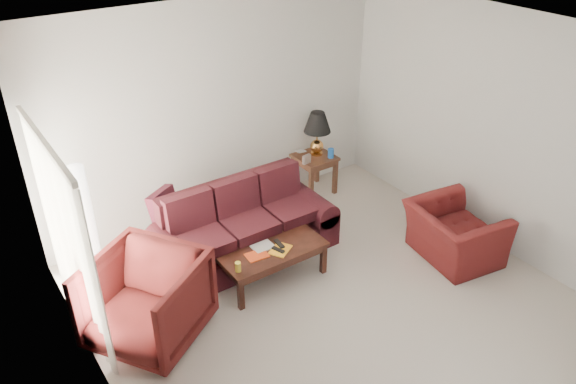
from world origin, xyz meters
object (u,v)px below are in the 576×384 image
at_px(floor_lamp, 86,223).
at_px(end_table, 314,174).
at_px(sofa, 245,225).
at_px(armchair_right, 454,233).
at_px(armchair_left, 146,301).
at_px(coffee_table, 271,263).

bearing_deg(floor_lamp, end_table, 2.50).
xyz_separation_m(sofa, armchair_right, (2.15, -1.49, -0.12)).
xyz_separation_m(armchair_left, armchair_right, (3.72, -0.83, -0.14)).
relative_size(armchair_right, coffee_table, 0.84).
height_order(end_table, armchair_right, armchair_right).
bearing_deg(sofa, coffee_table, -91.74).
bearing_deg(sofa, end_table, 22.67).
relative_size(floor_lamp, armchair_right, 1.41).
bearing_deg(coffee_table, floor_lamp, 129.03).
bearing_deg(armchair_left, sofa, 79.66).
height_order(armchair_left, armchair_right, armchair_left).
xyz_separation_m(end_table, armchair_right, (0.44, -2.34, 0.05)).
bearing_deg(end_table, floor_lamp, -177.50).
bearing_deg(end_table, armchair_right, -79.48).
xyz_separation_m(sofa, armchair_left, (-1.57, -0.67, 0.02)).
distance_m(sofa, armchair_left, 1.71).
distance_m(armchair_left, coffee_table, 1.62).
bearing_deg(armchair_right, armchair_left, 86.56).
distance_m(armchair_left, armchair_right, 3.82).
relative_size(sofa, armchair_left, 2.12).
relative_size(armchair_left, coffee_table, 0.85).
xyz_separation_m(sofa, coffee_table, (0.02, -0.56, -0.25)).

